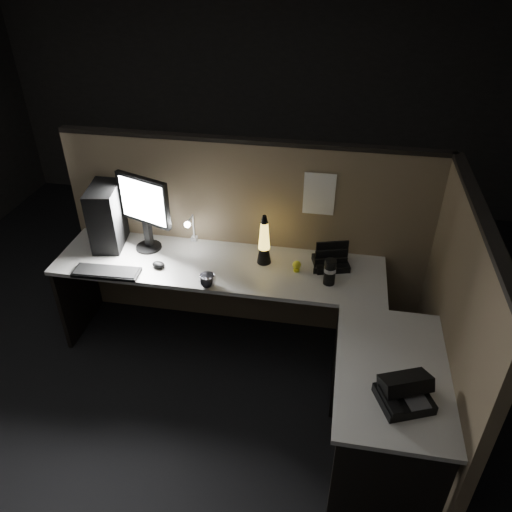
% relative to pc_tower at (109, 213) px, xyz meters
% --- Properties ---
extents(floor, '(6.00, 6.00, 0.00)m').
position_rel_pc_tower_xyz_m(floor, '(1.00, -0.77, -0.96)').
color(floor, black).
rests_on(floor, ground).
extents(room_shell, '(6.00, 6.00, 6.00)m').
position_rel_pc_tower_xyz_m(room_shell, '(1.00, -0.77, 0.66)').
color(room_shell, silver).
rests_on(room_shell, ground).
extents(partition_back, '(2.66, 0.06, 1.50)m').
position_rel_pc_tower_xyz_m(partition_back, '(1.00, 0.16, -0.21)').
color(partition_back, brown).
rests_on(partition_back, ground).
extents(partition_right, '(0.06, 1.66, 1.50)m').
position_rel_pc_tower_xyz_m(partition_right, '(2.33, -0.67, -0.21)').
color(partition_right, brown).
rests_on(partition_right, ground).
extents(desk, '(2.60, 1.60, 0.73)m').
position_rel_pc_tower_xyz_m(desk, '(1.18, -0.52, -0.38)').
color(desk, '#B4B3AA').
rests_on(desk, ground).
extents(pc_tower, '(0.26, 0.46, 0.46)m').
position_rel_pc_tower_xyz_m(pc_tower, '(0.00, 0.00, 0.00)').
color(pc_tower, black).
rests_on(pc_tower, desk).
extents(monitor, '(0.42, 0.20, 0.56)m').
position_rel_pc_tower_xyz_m(monitor, '(0.30, -0.04, 0.11)').
color(monitor, black).
rests_on(monitor, desk).
extents(keyboard, '(0.46, 0.17, 0.02)m').
position_rel_pc_tower_xyz_m(keyboard, '(0.13, -0.41, -0.22)').
color(keyboard, black).
rests_on(keyboard, desk).
extents(mouse, '(0.11, 0.09, 0.04)m').
position_rel_pc_tower_xyz_m(mouse, '(0.45, -0.27, -0.21)').
color(mouse, black).
rests_on(mouse, desk).
extents(clip_lamp, '(0.04, 0.18, 0.23)m').
position_rel_pc_tower_xyz_m(clip_lamp, '(0.60, 0.04, -0.09)').
color(clip_lamp, silver).
rests_on(clip_lamp, desk).
extents(organizer, '(0.28, 0.26, 0.17)m').
position_rel_pc_tower_xyz_m(organizer, '(1.62, -0.04, -0.19)').
color(organizer, black).
rests_on(organizer, desk).
extents(lava_lamp, '(0.10, 0.10, 0.37)m').
position_rel_pc_tower_xyz_m(lava_lamp, '(1.16, -0.09, -0.07)').
color(lava_lamp, black).
rests_on(lava_lamp, desk).
extents(travel_mug, '(0.08, 0.08, 0.18)m').
position_rel_pc_tower_xyz_m(travel_mug, '(1.62, -0.26, -0.14)').
color(travel_mug, black).
rests_on(travel_mug, desk).
extents(steel_mug, '(0.14, 0.14, 0.09)m').
position_rel_pc_tower_xyz_m(steel_mug, '(0.84, -0.43, -0.18)').
color(steel_mug, '#B0B1B8').
rests_on(steel_mug, desk).
extents(figurine, '(0.06, 0.06, 0.06)m').
position_rel_pc_tower_xyz_m(figurine, '(1.40, -0.16, -0.18)').
color(figurine, yellow).
rests_on(figurine, desk).
extents(pinned_paper, '(0.21, 0.00, 0.31)m').
position_rel_pc_tower_xyz_m(pinned_paper, '(1.50, 0.12, 0.23)').
color(pinned_paper, white).
rests_on(pinned_paper, partition_back).
extents(desk_phone, '(0.31, 0.30, 0.15)m').
position_rel_pc_tower_xyz_m(desk_phone, '(2.04, -1.17, -0.17)').
color(desk_phone, black).
rests_on(desk_phone, desk).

